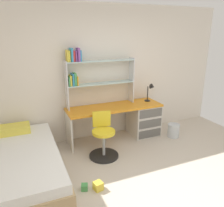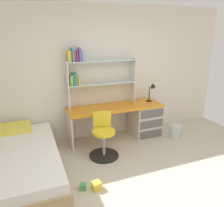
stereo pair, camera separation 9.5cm
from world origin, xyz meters
name	(u,v)px [view 1 (the left image)]	position (x,y,z in m)	size (l,w,h in m)	color
ground_plane	(160,203)	(0.00, 0.00, -0.01)	(5.57, 5.47, 0.02)	beige
room_shell	(48,92)	(-1.15, 1.14, 1.32)	(5.57, 5.47, 2.63)	silver
desk	(136,118)	(0.70, 1.92, 0.39)	(1.91, 0.59, 0.70)	orange
bookshelf_hutch	(91,73)	(-0.23, 2.09, 1.37)	(1.36, 0.22, 1.13)	silver
desk_lamp	(151,89)	(1.05, 1.94, 0.96)	(0.20, 0.17, 0.38)	black
swivel_chair	(103,140)	(-0.25, 1.38, 0.31)	(0.52, 0.52, 0.78)	black
bed_platform	(18,167)	(-1.66, 1.20, 0.23)	(1.22, 2.04, 0.58)	tan
waste_bin	(173,130)	(1.38, 1.53, 0.14)	(0.24, 0.24, 0.28)	silver
toy_block_green_2	(84,187)	(-0.83, 0.62, 0.04)	(0.09, 0.09, 0.09)	#479E51
toy_block_yellow_3	(98,186)	(-0.65, 0.55, 0.06)	(0.12, 0.12, 0.12)	gold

